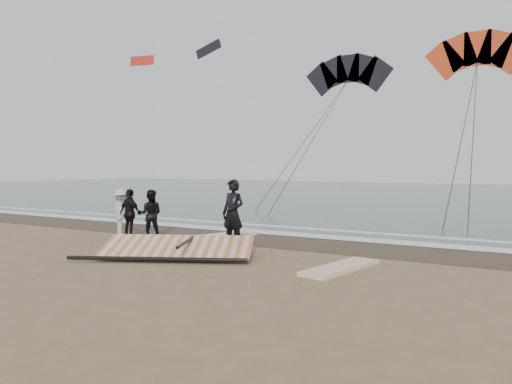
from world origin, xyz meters
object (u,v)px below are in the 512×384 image
Objects in this scene: man_main at (233,213)px; board_white at (341,268)px; board_cream at (222,236)px; sail_rig at (179,250)px.

man_main is 4.13m from board_white.
man_main reaches higher than board_cream.
board_white is 5.96m from board_cream.
board_white is 0.59× the size of sail_rig.
board_white is at bearing 8.88° from sail_rig.
sail_rig is at bearing -160.60° from board_white.
board_cream is (-1.43, 1.52, -0.93)m from man_main.
board_white is (3.79, -1.36, -0.93)m from man_main.
man_main is at bearing -25.97° from board_cream.
board_cream is (-5.22, 2.88, 0.00)m from board_white.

